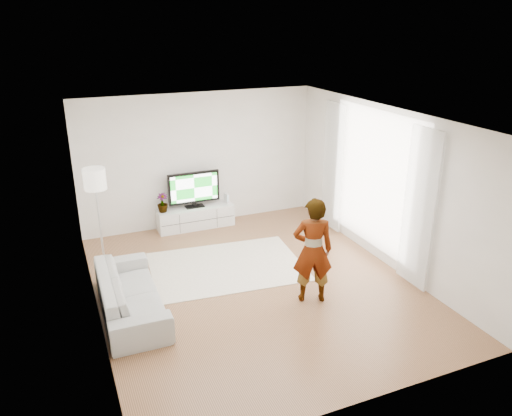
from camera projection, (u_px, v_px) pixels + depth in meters
name	position (u px, v px, depth m)	size (l,w,h in m)	color
floor	(255.00, 285.00, 8.34)	(6.00, 6.00, 0.00)	#A66F4B
ceiling	(254.00, 118.00, 7.34)	(6.00, 6.00, 0.00)	white
wall_left	(89.00, 231.00, 6.93)	(0.02, 6.00, 2.80)	white
wall_right	(386.00, 187.00, 8.75)	(0.02, 6.00, 2.80)	white
wall_back	(199.00, 160.00, 10.42)	(5.00, 0.02, 2.80)	white
wall_front	(364.00, 299.00, 5.25)	(5.00, 0.02, 2.80)	white
window	(375.00, 180.00, 8.98)	(0.01, 2.60, 2.50)	white
curtain_near	(419.00, 209.00, 7.87)	(0.04, 0.70, 2.60)	white
curtain_far	(333.00, 167.00, 10.11)	(0.04, 0.70, 2.60)	white
media_console	(196.00, 217.00, 10.56)	(1.61, 0.46, 0.45)	white
television	(194.00, 188.00, 10.36)	(1.09, 0.21, 0.76)	black
game_console	(227.00, 198.00, 10.70)	(0.08, 0.16, 0.21)	white
potted_plant	(162.00, 203.00, 10.16)	(0.22, 0.22, 0.39)	#3F7238
rug	(227.00, 266.00, 8.94)	(2.66, 1.91, 0.01)	white
player	(313.00, 250.00, 7.59)	(0.62, 0.41, 1.69)	#334772
sofa	(130.00, 293.00, 7.47)	(2.17, 0.85, 0.63)	#ADADA8
floor_lamp	(95.00, 183.00, 8.70)	(0.39, 0.39, 1.74)	silver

